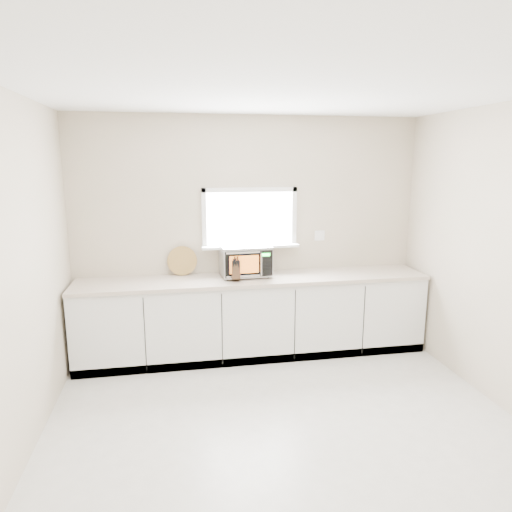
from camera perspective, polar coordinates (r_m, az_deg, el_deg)
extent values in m
plane|color=beige|center=(3.95, 4.46, -21.96)|extent=(4.00, 4.00, 0.00)
cube|color=beige|center=(5.31, -0.82, 2.65)|extent=(4.00, 0.02, 2.70)
cube|color=white|center=(5.27, -0.80, 4.77)|extent=(1.00, 0.02, 0.60)
cube|color=white|center=(5.25, -0.67, 1.22)|extent=(1.12, 0.16, 0.03)
cube|color=white|center=(5.22, -0.78, 8.29)|extent=(1.10, 0.04, 0.05)
cube|color=white|center=(5.30, -0.76, 1.26)|extent=(1.10, 0.04, 0.05)
cube|color=white|center=(5.19, -6.51, 4.59)|extent=(0.05, 0.04, 0.70)
cube|color=white|center=(5.37, 4.78, 4.86)|extent=(0.05, 0.04, 0.70)
cube|color=white|center=(5.51, 7.95, 2.55)|extent=(0.12, 0.01, 0.12)
cube|color=silver|center=(5.25, -0.24, -7.73)|extent=(3.92, 0.60, 0.88)
cube|color=beige|center=(5.11, -0.23, -2.89)|extent=(3.92, 0.64, 0.04)
cylinder|color=black|center=(4.98, -3.56, -2.95)|extent=(0.03, 0.03, 0.02)
cylinder|color=black|center=(5.29, -4.14, -2.07)|extent=(0.03, 0.03, 0.02)
cylinder|color=black|center=(5.07, 1.55, -2.66)|extent=(0.03, 0.03, 0.02)
cylinder|color=black|center=(5.38, 0.68, -1.82)|extent=(0.03, 0.03, 0.02)
cube|color=#AEB1B6|center=(5.14, -1.37, -0.51)|extent=(0.56, 0.44, 0.33)
cube|color=black|center=(4.93, -0.87, -1.02)|extent=(0.52, 0.04, 0.29)
cube|color=orange|center=(4.92, -1.48, -1.07)|extent=(0.32, 0.02, 0.20)
cylinder|color=silver|center=(4.94, 0.67, -1.01)|extent=(0.02, 0.02, 0.25)
cube|color=black|center=(4.97, 1.23, -0.93)|extent=(0.13, 0.01, 0.28)
cube|color=#19FF33|center=(4.95, 1.25, 0.17)|extent=(0.09, 0.01, 0.03)
cube|color=silver|center=(5.11, -1.38, 1.33)|extent=(0.56, 0.44, 0.01)
cube|color=#482F19|center=(4.94, -2.50, -1.79)|extent=(0.12, 0.20, 0.23)
cube|color=black|center=(4.87, -2.84, -0.84)|extent=(0.02, 0.04, 0.08)
cube|color=black|center=(4.87, -2.52, -0.74)|extent=(0.02, 0.04, 0.08)
cube|color=black|center=(4.87, -2.19, -0.95)|extent=(0.02, 0.04, 0.08)
cube|color=black|center=(4.87, -2.68, -0.53)|extent=(0.02, 0.04, 0.08)
cube|color=black|center=(4.87, -2.30, -0.53)|extent=(0.02, 0.04, 0.08)
cylinder|color=olive|center=(5.23, -9.21, -0.59)|extent=(0.33, 0.08, 0.33)
cylinder|color=#AEB1B6|center=(5.29, 1.39, -1.23)|extent=(0.14, 0.14, 0.17)
cylinder|color=black|center=(5.27, 1.39, -0.15)|extent=(0.14, 0.14, 0.04)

